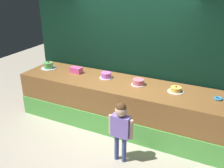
{
  "coord_description": "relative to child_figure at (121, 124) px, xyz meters",
  "views": [
    {
      "loc": [
        1.82,
        -3.61,
        2.87
      ],
      "look_at": [
        -0.07,
        0.3,
        0.98
      ],
      "focal_mm": 39.55,
      "sensor_mm": 36.0,
      "label": 1
    }
  ],
  "objects": [
    {
      "name": "pink_box",
      "position": [
        -1.58,
        1.14,
        0.29
      ],
      "size": [
        0.26,
        0.17,
        0.12
      ],
      "primitive_type": "cube",
      "rotation": [
        0.0,
        0.0,
        -0.06
      ],
      "color": "#EF56A4",
      "rests_on": "stage_platform"
    },
    {
      "name": "donut",
      "position": [
        1.33,
        1.11,
        0.25
      ],
      "size": [
        0.15,
        0.15,
        0.04
      ],
      "primitive_type": "torus",
      "color": "#3399D8",
      "rests_on": "stage_platform"
    },
    {
      "name": "curtain_backdrop",
      "position": [
        -0.49,
        1.64,
        0.82
      ],
      "size": [
        4.67,
        0.08,
        3.06
      ],
      "primitive_type": "cube",
      "color": "black",
      "rests_on": "ground_plane"
    },
    {
      "name": "ground_plane",
      "position": [
        -0.49,
        0.53,
        -0.71
      ],
      "size": [
        12.0,
        12.0,
        0.0
      ],
      "primitive_type": "plane",
      "color": "#BCB29E"
    },
    {
      "name": "cake_far_left",
      "position": [
        -2.31,
        1.1,
        0.29
      ],
      "size": [
        0.36,
        0.36,
        0.17
      ],
      "color": "silver",
      "rests_on": "stage_platform"
    },
    {
      "name": "cake_center_left",
      "position": [
        -0.85,
        1.15,
        0.29
      ],
      "size": [
        0.28,
        0.28,
        0.18
      ],
      "color": "silver",
      "rests_on": "stage_platform"
    },
    {
      "name": "stage_platform",
      "position": [
        -0.49,
        1.03,
        -0.24
      ],
      "size": [
        4.28,
        1.03,
        0.94
      ],
      "color": "brown",
      "rests_on": "ground_plane"
    },
    {
      "name": "child_figure",
      "position": [
        0.0,
        0.0,
        0.0
      ],
      "size": [
        0.42,
        0.19,
        1.1
      ],
      "color": "#3F4C8C",
      "rests_on": "ground_plane"
    },
    {
      "name": "cake_far_right",
      "position": [
        0.6,
        1.11,
        0.27
      ],
      "size": [
        0.3,
        0.3,
        0.12
      ],
      "color": "silver",
      "rests_on": "stage_platform"
    },
    {
      "name": "cake_center_right",
      "position": [
        -0.12,
        1.11,
        0.29
      ],
      "size": [
        0.27,
        0.27,
        0.11
      ],
      "color": "white",
      "rests_on": "stage_platform"
    }
  ]
}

